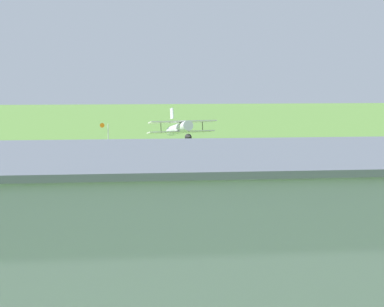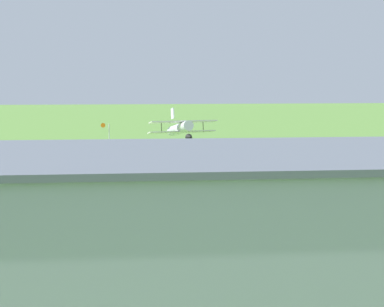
# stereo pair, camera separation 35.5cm
# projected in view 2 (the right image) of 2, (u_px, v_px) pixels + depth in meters

# --- Properties ---
(ground_plane) EXTENTS (400.00, 400.00, 0.00)m
(ground_plane) POSITION_uv_depth(u_px,v_px,m) (160.00, 174.00, 70.85)
(ground_plane) COLOR #568438
(hangar) EXTENTS (32.94, 15.67, 6.82)m
(hangar) POSITION_uv_depth(u_px,v_px,m) (248.00, 211.00, 34.66)
(hangar) COLOR #99A3AD
(hangar) RESTS_ON ground_plane
(biplane) EXTENTS (8.17, 8.16, 4.13)m
(biplane) POSITION_uv_depth(u_px,v_px,m) (180.00, 128.00, 72.78)
(biplane) COLOR silver
(car_silver) EXTENTS (2.26, 4.33, 1.63)m
(car_silver) POSITION_uv_depth(u_px,v_px,m) (28.00, 208.00, 47.83)
(car_silver) COLOR #B7B7BC
(car_silver) RESTS_ON ground_plane
(windsock) EXTENTS (1.11, 1.34, 5.18)m
(windsock) POSITION_uv_depth(u_px,v_px,m) (104.00, 127.00, 80.24)
(windsock) COLOR silver
(windsock) RESTS_ON ground_plane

